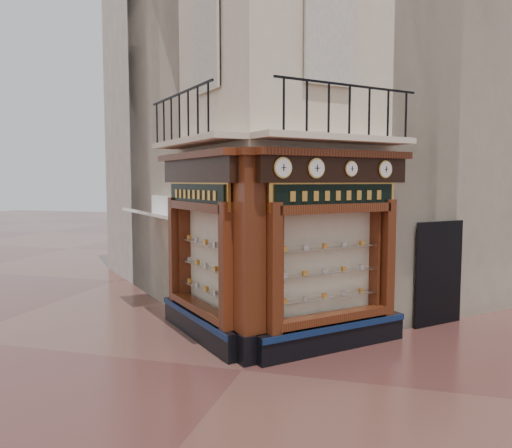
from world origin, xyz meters
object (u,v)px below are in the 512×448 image
(clock_a, at_px, (283,168))
(signboard_left, at_px, (197,194))
(corner_pilaster, at_px, (250,259))
(clock_d, at_px, (385,169))
(awning, at_px, (147,307))
(signboard_right, at_px, (336,195))
(clock_b, at_px, (316,168))
(clock_c, at_px, (351,169))

(clock_a, height_order, signboard_left, clock_a)
(signboard_left, bearing_deg, corner_pilaster, -169.75)
(clock_d, relative_size, signboard_left, 0.16)
(awning, height_order, signboard_right, signboard_right)
(clock_b, xyz_separation_m, clock_d, (1.22, 1.22, -0.00))
(clock_b, height_order, signboard_left, clock_b)
(clock_c, relative_size, clock_d, 0.86)
(clock_a, bearing_deg, clock_c, 0.00)
(corner_pilaster, relative_size, clock_d, 11.11)
(clock_c, height_order, awning, clock_c)
(clock_d, bearing_deg, corner_pilaster, 171.67)
(clock_c, bearing_deg, awning, 115.48)
(clock_a, distance_m, clock_c, 1.58)
(clock_a, bearing_deg, clock_b, 0.00)
(clock_d, bearing_deg, signboard_left, 146.04)
(corner_pilaster, distance_m, signboard_right, 2.12)
(clock_c, bearing_deg, corner_pilaster, 168.09)
(clock_a, xyz_separation_m, awning, (-4.42, 3.08, -3.62))
(corner_pilaster, relative_size, clock_a, 10.36)
(corner_pilaster, xyz_separation_m, signboard_left, (-1.46, 1.01, 1.15))
(signboard_right, bearing_deg, clock_a, -175.15)
(corner_pilaster, height_order, awning, corner_pilaster)
(clock_b, distance_m, clock_c, 0.84)
(corner_pilaster, distance_m, awning, 5.27)
(signboard_right, bearing_deg, clock_c, -21.91)
(clock_b, xyz_separation_m, clock_c, (0.59, 0.59, -0.00))
(corner_pilaster, bearing_deg, signboard_right, -10.25)
(corner_pilaster, distance_m, clock_b, 2.09)
(clock_b, bearing_deg, clock_a, -180.00)
(clock_a, xyz_separation_m, clock_b, (0.52, 0.52, 0.00))
(clock_c, bearing_deg, clock_d, 0.00)
(clock_d, height_order, signboard_left, clock_d)
(corner_pilaster, xyz_separation_m, awning, (-3.80, 3.09, -1.95))
(awning, bearing_deg, signboard_left, -176.63)
(clock_a, height_order, clock_b, clock_a)
(awning, relative_size, signboard_left, 0.64)
(corner_pilaster, height_order, signboard_left, corner_pilaster)
(clock_a, relative_size, awning, 0.27)
(clock_c, bearing_deg, clock_b, -180.00)
(signboard_right, bearing_deg, clock_b, -168.92)
(clock_a, distance_m, signboard_right, 1.41)
(clock_d, distance_m, signboard_right, 1.28)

